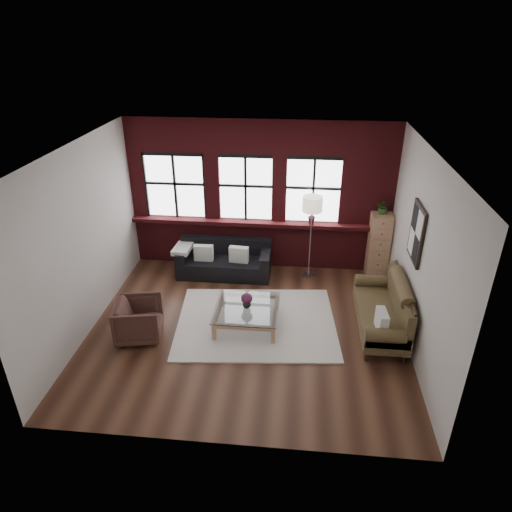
# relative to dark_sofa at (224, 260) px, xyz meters

# --- Properties ---
(floor) EXTENTS (5.50, 5.50, 0.00)m
(floor) POSITION_rel_dark_sofa_xyz_m (0.71, -1.90, -0.35)
(floor) COLOR #3B2015
(floor) RESTS_ON ground
(ceiling) EXTENTS (5.50, 5.50, 0.00)m
(ceiling) POSITION_rel_dark_sofa_xyz_m (0.71, -1.90, 2.85)
(ceiling) COLOR white
(ceiling) RESTS_ON ground
(wall_back) EXTENTS (5.50, 0.00, 5.50)m
(wall_back) POSITION_rel_dark_sofa_xyz_m (0.71, 0.60, 1.25)
(wall_back) COLOR beige
(wall_back) RESTS_ON ground
(wall_front) EXTENTS (5.50, 0.00, 5.50)m
(wall_front) POSITION_rel_dark_sofa_xyz_m (0.71, -4.40, 1.25)
(wall_front) COLOR beige
(wall_front) RESTS_ON ground
(wall_left) EXTENTS (0.00, 5.00, 5.00)m
(wall_left) POSITION_rel_dark_sofa_xyz_m (-2.04, -1.90, 1.25)
(wall_left) COLOR beige
(wall_left) RESTS_ON ground
(wall_right) EXTENTS (0.00, 5.00, 5.00)m
(wall_right) POSITION_rel_dark_sofa_xyz_m (3.46, -1.90, 1.25)
(wall_right) COLOR beige
(wall_right) RESTS_ON ground
(brick_backwall) EXTENTS (5.50, 0.12, 3.20)m
(brick_backwall) POSITION_rel_dark_sofa_xyz_m (0.71, 0.54, 1.25)
(brick_backwall) COLOR maroon
(brick_backwall) RESTS_ON floor
(sill_ledge) EXTENTS (5.50, 0.30, 0.08)m
(sill_ledge) POSITION_rel_dark_sofa_xyz_m (0.71, 0.45, 0.69)
(sill_ledge) COLOR maroon
(sill_ledge) RESTS_ON brick_backwall
(window_left) EXTENTS (1.38, 0.10, 1.50)m
(window_left) POSITION_rel_dark_sofa_xyz_m (-1.09, 0.55, 1.40)
(window_left) COLOR black
(window_left) RESTS_ON brick_backwall
(window_mid) EXTENTS (1.38, 0.10, 1.50)m
(window_mid) POSITION_rel_dark_sofa_xyz_m (0.41, 0.55, 1.40)
(window_mid) COLOR black
(window_mid) RESTS_ON brick_backwall
(window_right) EXTENTS (1.38, 0.10, 1.50)m
(window_right) POSITION_rel_dark_sofa_xyz_m (1.81, 0.55, 1.40)
(window_right) COLOR black
(window_right) RESTS_ON brick_backwall
(wall_poster) EXTENTS (0.05, 0.74, 0.94)m
(wall_poster) POSITION_rel_dark_sofa_xyz_m (3.43, -1.60, 1.50)
(wall_poster) COLOR black
(wall_poster) RESTS_ON wall_right
(shag_rug) EXTENTS (3.01, 2.46, 0.03)m
(shag_rug) POSITION_rel_dark_sofa_xyz_m (0.85, -1.72, -0.34)
(shag_rug) COLOR beige
(shag_rug) RESTS_ON floor
(dark_sofa) EXTENTS (1.95, 0.79, 0.71)m
(dark_sofa) POSITION_rel_dark_sofa_xyz_m (0.00, 0.00, 0.00)
(dark_sofa) COLOR black
(dark_sofa) RESTS_ON floor
(pillow_a) EXTENTS (0.40, 0.15, 0.34)m
(pillow_a) POSITION_rel_dark_sofa_xyz_m (-0.42, -0.10, 0.19)
(pillow_a) COLOR silver
(pillow_a) RESTS_ON dark_sofa
(pillow_b) EXTENTS (0.41, 0.18, 0.34)m
(pillow_b) POSITION_rel_dark_sofa_xyz_m (0.33, -0.10, 0.19)
(pillow_b) COLOR silver
(pillow_b) RESTS_ON dark_sofa
(vintage_settee) EXTENTS (0.84, 1.89, 1.01)m
(vintage_settee) POSITION_rel_dark_sofa_xyz_m (3.01, -1.73, 0.15)
(vintage_settee) COLOR #4C3E23
(vintage_settee) RESTS_ON floor
(pillow_settee) EXTENTS (0.17, 0.39, 0.34)m
(pillow_settee) POSITION_rel_dark_sofa_xyz_m (2.93, -2.31, 0.26)
(pillow_settee) COLOR silver
(pillow_settee) RESTS_ON vintage_settee
(armchair) EXTENTS (0.90, 0.88, 0.70)m
(armchair) POSITION_rel_dark_sofa_xyz_m (-1.10, -2.31, -0.00)
(armchair) COLOR #402620
(armchair) RESTS_ON floor
(coffee_table) EXTENTS (1.13, 1.13, 0.38)m
(coffee_table) POSITION_rel_dark_sofa_xyz_m (0.69, -1.78, -0.17)
(coffee_table) COLOR tan
(coffee_table) RESTS_ON shag_rug
(vase) EXTENTS (0.19, 0.19, 0.15)m
(vase) POSITION_rel_dark_sofa_xyz_m (0.69, -1.78, 0.09)
(vase) COLOR #B2B2B2
(vase) RESTS_ON coffee_table
(flowers) EXTENTS (0.20, 0.20, 0.20)m
(flowers) POSITION_rel_dark_sofa_xyz_m (0.69, -1.78, 0.20)
(flowers) COLOR #591E3D
(flowers) RESTS_ON vase
(drawer_chest) EXTENTS (0.43, 0.43, 1.40)m
(drawer_chest) POSITION_rel_dark_sofa_xyz_m (3.22, 0.32, 0.35)
(drawer_chest) COLOR tan
(drawer_chest) RESTS_ON floor
(potted_plant_top) EXTENTS (0.31, 0.28, 0.31)m
(potted_plant_top) POSITION_rel_dark_sofa_xyz_m (3.22, 0.32, 1.20)
(potted_plant_top) COLOR #2D5923
(potted_plant_top) RESTS_ON drawer_chest
(floor_lamp) EXTENTS (0.40, 0.40, 1.93)m
(floor_lamp) POSITION_rel_dark_sofa_xyz_m (1.79, 0.13, 0.61)
(floor_lamp) COLOR #A5A5A8
(floor_lamp) RESTS_ON floor
(sill_plant) EXTENTS (0.24, 0.22, 0.35)m
(sill_plant) POSITION_rel_dark_sofa_xyz_m (1.82, 0.42, 0.90)
(sill_plant) COLOR #591E3D
(sill_plant) RESTS_ON sill_ledge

